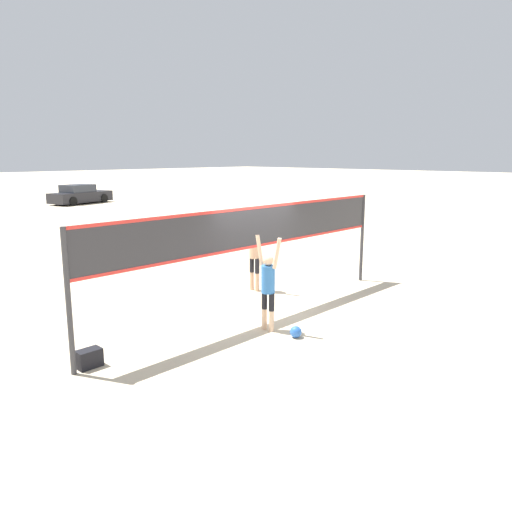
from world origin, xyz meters
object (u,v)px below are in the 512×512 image
volleyball (296,332)px  player_blocker (254,248)px  volleyball_net (256,233)px  parked_car_mid (80,195)px  player_spiker (268,282)px  gear_bag (89,358)px

volleyball → player_blocker: bearing=57.2°
volleyball_net → parked_car_mid: 29.27m
player_spiker → volleyball: size_ratio=8.36×
parked_car_mid → volleyball: bearing=-123.1°
player_spiker → volleyball: 1.15m
volleyball_net → player_spiker: volleyball_net is taller
volleyball → parked_car_mid: (10.35, 29.12, 0.51)m
player_blocker → parked_car_mid: player_blocker is taller
player_blocker → gear_bag: player_blocker is taller
player_blocker → parked_car_mid: 27.41m
player_blocker → gear_bag: size_ratio=5.26×
volleyball_net → player_spiker: 1.37m
player_spiker → volleyball: player_spiker is taller
volleyball_net → player_spiker: size_ratio=4.47×
parked_car_mid → player_spiker: bearing=-123.7°
player_blocker → volleyball: 3.76m
gear_bag → player_spiker: bearing=-15.6°
volleyball_net → player_blocker: size_ratio=4.03×
volleyball → gear_bag: bearing=155.0°
gear_bag → parked_car_mid: bearing=63.1°
gear_bag → parked_car_mid: 30.79m
player_blocker → gear_bag: (-5.51, -1.38, -1.00)m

